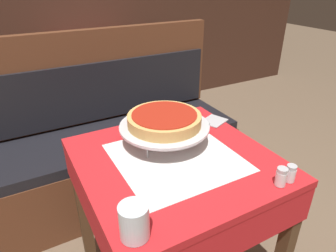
{
  "coord_description": "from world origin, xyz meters",
  "views": [
    {
      "loc": [
        -0.48,
        -0.82,
        1.37
      ],
      "look_at": [
        0.01,
        0.08,
        0.83
      ],
      "focal_mm": 32.0,
      "sensor_mm": 36.0,
      "label": 1
    }
  ],
  "objects_px": {
    "booth_bench": "(112,152)",
    "salt_shaker": "(281,177)",
    "dining_table_front": "(175,180)",
    "pizza_pan_stand": "(164,127)",
    "dining_table_rear": "(101,66)",
    "water_glass_near": "(134,221)",
    "pizza_server": "(207,125)",
    "pepper_shaker": "(291,173)",
    "condiment_caddy": "(104,47)",
    "deep_dish_pizza": "(164,119)"
  },
  "relations": [
    {
      "from": "dining_table_rear",
      "to": "water_glass_near",
      "type": "distance_m",
      "value": 2.05
    },
    {
      "from": "pizza_pan_stand",
      "to": "deep_dish_pizza",
      "type": "bearing_deg",
      "value": -90.0
    },
    {
      "from": "pizza_pan_stand",
      "to": "pepper_shaker",
      "type": "height_order",
      "value": "pizza_pan_stand"
    },
    {
      "from": "dining_table_rear",
      "to": "deep_dish_pizza",
      "type": "distance_m",
      "value": 1.62
    },
    {
      "from": "booth_bench",
      "to": "pizza_pan_stand",
      "type": "bearing_deg",
      "value": -88.48
    },
    {
      "from": "booth_bench",
      "to": "salt_shaker",
      "type": "xyz_separation_m",
      "value": [
        0.23,
        -1.11,
        0.46
      ]
    },
    {
      "from": "salt_shaker",
      "to": "pizza_server",
      "type": "bearing_deg",
      "value": 85.39
    },
    {
      "from": "booth_bench",
      "to": "water_glass_near",
      "type": "relative_size",
      "value": 15.87
    },
    {
      "from": "water_glass_near",
      "to": "salt_shaker",
      "type": "relative_size",
      "value": 1.55
    },
    {
      "from": "salt_shaker",
      "to": "condiment_caddy",
      "type": "relative_size",
      "value": 0.36
    },
    {
      "from": "water_glass_near",
      "to": "booth_bench",
      "type": "bearing_deg",
      "value": 75.62
    },
    {
      "from": "dining_table_front",
      "to": "condiment_caddy",
      "type": "xyz_separation_m",
      "value": [
        0.3,
        1.77,
        0.15
      ]
    },
    {
      "from": "booth_bench",
      "to": "pepper_shaker",
      "type": "height_order",
      "value": "booth_bench"
    },
    {
      "from": "dining_table_front",
      "to": "water_glass_near",
      "type": "relative_size",
      "value": 7.35
    },
    {
      "from": "pizza_server",
      "to": "condiment_caddy",
      "type": "relative_size",
      "value": 1.42
    },
    {
      "from": "dining_table_front",
      "to": "salt_shaker",
      "type": "height_order",
      "value": "salt_shaker"
    },
    {
      "from": "dining_table_front",
      "to": "condiment_caddy",
      "type": "distance_m",
      "value": 1.8
    },
    {
      "from": "dining_table_rear",
      "to": "booth_bench",
      "type": "distance_m",
      "value": 0.98
    },
    {
      "from": "pizza_server",
      "to": "water_glass_near",
      "type": "distance_m",
      "value": 0.7
    },
    {
      "from": "deep_dish_pizza",
      "to": "water_glass_near",
      "type": "relative_size",
      "value": 2.9
    },
    {
      "from": "dining_table_front",
      "to": "water_glass_near",
      "type": "bearing_deg",
      "value": -135.92
    },
    {
      "from": "pizza_pan_stand",
      "to": "dining_table_rear",
      "type": "bearing_deg",
      "value": 82.23
    },
    {
      "from": "dining_table_rear",
      "to": "pizza_pan_stand",
      "type": "relative_size",
      "value": 2.05
    },
    {
      "from": "booth_bench",
      "to": "pizza_server",
      "type": "distance_m",
      "value": 0.82
    },
    {
      "from": "dining_table_rear",
      "to": "salt_shaker",
      "type": "distance_m",
      "value": 2.02
    },
    {
      "from": "water_glass_near",
      "to": "pepper_shaker",
      "type": "distance_m",
      "value": 0.55
    },
    {
      "from": "pizza_pan_stand",
      "to": "water_glass_near",
      "type": "height_order",
      "value": "water_glass_near"
    },
    {
      "from": "water_glass_near",
      "to": "condiment_caddy",
      "type": "height_order",
      "value": "condiment_caddy"
    },
    {
      "from": "pizza_server",
      "to": "pepper_shaker",
      "type": "distance_m",
      "value": 0.46
    },
    {
      "from": "deep_dish_pizza",
      "to": "water_glass_near",
      "type": "height_order",
      "value": "deep_dish_pizza"
    },
    {
      "from": "pizza_pan_stand",
      "to": "water_glass_near",
      "type": "distance_m",
      "value": 0.49
    },
    {
      "from": "booth_bench",
      "to": "salt_shaker",
      "type": "bearing_deg",
      "value": -78.47
    },
    {
      "from": "deep_dish_pizza",
      "to": "salt_shaker",
      "type": "height_order",
      "value": "deep_dish_pizza"
    },
    {
      "from": "dining_table_front",
      "to": "pizza_server",
      "type": "height_order",
      "value": "pizza_server"
    },
    {
      "from": "pizza_pan_stand",
      "to": "pepper_shaker",
      "type": "xyz_separation_m",
      "value": [
        0.25,
        -0.42,
        -0.05
      ]
    },
    {
      "from": "deep_dish_pizza",
      "to": "pizza_server",
      "type": "xyz_separation_m",
      "value": [
        0.25,
        0.04,
        -0.11
      ]
    },
    {
      "from": "deep_dish_pizza",
      "to": "pepper_shaker",
      "type": "xyz_separation_m",
      "value": [
        0.25,
        -0.42,
        -0.08
      ]
    },
    {
      "from": "dining_table_front",
      "to": "pizza_pan_stand",
      "type": "distance_m",
      "value": 0.22
    },
    {
      "from": "dining_table_rear",
      "to": "booth_bench",
      "type": "relative_size",
      "value": 0.46
    },
    {
      "from": "water_glass_near",
      "to": "dining_table_front",
      "type": "bearing_deg",
      "value": 44.08
    },
    {
      "from": "pizza_server",
      "to": "dining_table_rear",
      "type": "bearing_deg",
      "value": 91.08
    },
    {
      "from": "dining_table_front",
      "to": "pepper_shaker",
      "type": "distance_m",
      "value": 0.43
    },
    {
      "from": "booth_bench",
      "to": "pizza_pan_stand",
      "type": "relative_size",
      "value": 4.44
    },
    {
      "from": "pizza_pan_stand",
      "to": "pizza_server",
      "type": "xyz_separation_m",
      "value": [
        0.25,
        0.04,
        -0.07
      ]
    },
    {
      "from": "dining_table_rear",
      "to": "pizza_server",
      "type": "xyz_separation_m",
      "value": [
        0.03,
        -1.55,
        0.12
      ]
    },
    {
      "from": "deep_dish_pizza",
      "to": "dining_table_front",
      "type": "bearing_deg",
      "value": -95.49
    },
    {
      "from": "dining_table_front",
      "to": "booth_bench",
      "type": "relative_size",
      "value": 0.46
    },
    {
      "from": "salt_shaker",
      "to": "pepper_shaker",
      "type": "bearing_deg",
      "value": 0.0
    },
    {
      "from": "pizza_pan_stand",
      "to": "water_glass_near",
      "type": "bearing_deg",
      "value": -127.41
    },
    {
      "from": "dining_table_rear",
      "to": "pepper_shaker",
      "type": "distance_m",
      "value": 2.02
    }
  ]
}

